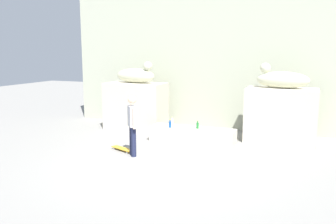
{
  "coord_description": "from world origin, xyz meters",
  "views": [
    {
      "loc": [
        3.35,
        -7.85,
        2.85
      ],
      "look_at": [
        -0.43,
        1.57,
        1.1
      ],
      "focal_mm": 38.06,
      "sensor_mm": 36.0,
      "label": 1
    }
  ],
  "objects_px": {
    "statue_reclining_left": "(136,75)",
    "skater": "(133,123)",
    "bottle_clear": "(172,122)",
    "statue_reclining_right": "(281,79)",
    "bottle_blue": "(170,124)",
    "bottle_green": "(198,125)",
    "skateboard": "(122,149)"
  },
  "relations": [
    {
      "from": "statue_reclining_right",
      "to": "statue_reclining_left",
      "type": "bearing_deg",
      "value": 7.36
    },
    {
      "from": "statue_reclining_left",
      "to": "bottle_green",
      "type": "relative_size",
      "value": 6.59
    },
    {
      "from": "statue_reclining_right",
      "to": "bottle_blue",
      "type": "relative_size",
      "value": 6.29
    },
    {
      "from": "skater",
      "to": "bottle_clear",
      "type": "xyz_separation_m",
      "value": [
        0.34,
        2.09,
        -0.34
      ]
    },
    {
      "from": "skateboard",
      "to": "bottle_clear",
      "type": "distance_m",
      "value": 2.04
    },
    {
      "from": "statue_reclining_left",
      "to": "bottle_clear",
      "type": "relative_size",
      "value": 5.99
    },
    {
      "from": "statue_reclining_left",
      "to": "statue_reclining_right",
      "type": "height_order",
      "value": "same"
    },
    {
      "from": "statue_reclining_left",
      "to": "skater",
      "type": "distance_m",
      "value": 3.58
    },
    {
      "from": "bottle_clear",
      "to": "statue_reclining_right",
      "type": "bearing_deg",
      "value": 17.46
    },
    {
      "from": "bottle_green",
      "to": "bottle_clear",
      "type": "height_order",
      "value": "bottle_clear"
    },
    {
      "from": "statue_reclining_right",
      "to": "bottle_clear",
      "type": "bearing_deg",
      "value": 24.71
    },
    {
      "from": "skater",
      "to": "skateboard",
      "type": "height_order",
      "value": "skater"
    },
    {
      "from": "skater",
      "to": "bottle_clear",
      "type": "relative_size",
      "value": 5.99
    },
    {
      "from": "statue_reclining_left",
      "to": "skater",
      "type": "height_order",
      "value": "statue_reclining_left"
    },
    {
      "from": "bottle_blue",
      "to": "bottle_clear",
      "type": "relative_size",
      "value": 0.95
    },
    {
      "from": "statue_reclining_left",
      "to": "statue_reclining_right",
      "type": "relative_size",
      "value": 1.01
    },
    {
      "from": "statue_reclining_left",
      "to": "bottle_clear",
      "type": "distance_m",
      "value": 2.49
    },
    {
      "from": "statue_reclining_left",
      "to": "statue_reclining_right",
      "type": "xyz_separation_m",
      "value": [
        5.03,
        0.01,
        0.0
      ]
    },
    {
      "from": "statue_reclining_right",
      "to": "bottle_blue",
      "type": "xyz_separation_m",
      "value": [
        -3.18,
        -1.36,
        -1.41
      ]
    },
    {
      "from": "statue_reclining_right",
      "to": "bottle_blue",
      "type": "height_order",
      "value": "statue_reclining_right"
    },
    {
      "from": "bottle_green",
      "to": "bottle_blue",
      "type": "bearing_deg",
      "value": -167.11
    },
    {
      "from": "bottle_green",
      "to": "bottle_blue",
      "type": "height_order",
      "value": "bottle_blue"
    },
    {
      "from": "statue_reclining_left",
      "to": "skater",
      "type": "xyz_separation_m",
      "value": [
        1.45,
        -3.1,
        -1.06
      ]
    },
    {
      "from": "bottle_blue",
      "to": "bottle_clear",
      "type": "height_order",
      "value": "bottle_clear"
    },
    {
      "from": "skateboard",
      "to": "bottle_green",
      "type": "xyz_separation_m",
      "value": [
        1.75,
        1.65,
        0.5
      ]
    },
    {
      "from": "bottle_clear",
      "to": "skateboard",
      "type": "bearing_deg",
      "value": -115.22
    },
    {
      "from": "skater",
      "to": "skateboard",
      "type": "relative_size",
      "value": 2.05
    },
    {
      "from": "statue_reclining_right",
      "to": "bottle_green",
      "type": "relative_size",
      "value": 6.55
    },
    {
      "from": "bottle_green",
      "to": "bottle_clear",
      "type": "xyz_separation_m",
      "value": [
        -0.9,
        0.14,
        0.01
      ]
    },
    {
      "from": "statue_reclining_right",
      "to": "bottle_clear",
      "type": "distance_m",
      "value": 3.67
    },
    {
      "from": "statue_reclining_left",
      "to": "bottle_blue",
      "type": "xyz_separation_m",
      "value": [
        1.85,
        -1.35,
        -1.41
      ]
    },
    {
      "from": "statue_reclining_right",
      "to": "bottle_green",
      "type": "bearing_deg",
      "value": 33.75
    }
  ]
}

